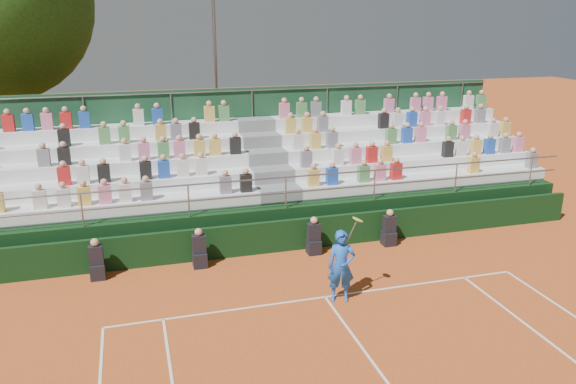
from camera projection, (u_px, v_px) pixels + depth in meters
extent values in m
plane|color=#C45420|center=(325.00, 297.00, 14.51)|extent=(90.00, 90.00, 0.00)
cube|color=white|center=(325.00, 297.00, 14.51)|extent=(11.00, 0.06, 0.01)
cube|color=white|center=(377.00, 368.00, 11.58)|extent=(0.06, 6.40, 0.01)
cube|color=black|center=(291.00, 235.00, 17.30)|extent=(20.00, 0.15, 1.00)
cube|color=black|center=(98.00, 271.00, 15.48)|extent=(0.40, 0.40, 0.44)
cube|color=black|center=(96.00, 255.00, 15.34)|extent=(0.38, 0.25, 0.55)
sphere|color=tan|center=(95.00, 242.00, 15.22)|extent=(0.22, 0.22, 0.22)
cube|color=black|center=(200.00, 260.00, 16.22)|extent=(0.40, 0.40, 0.44)
cube|color=black|center=(199.00, 244.00, 16.08)|extent=(0.38, 0.25, 0.55)
sphere|color=tan|center=(198.00, 232.00, 15.96)|extent=(0.22, 0.22, 0.22)
cube|color=black|center=(314.00, 247.00, 17.13)|extent=(0.40, 0.40, 0.44)
cube|color=black|center=(314.00, 232.00, 16.98)|extent=(0.38, 0.25, 0.55)
sphere|color=tan|center=(314.00, 220.00, 16.87)|extent=(0.22, 0.22, 0.22)
cube|color=black|center=(389.00, 238.00, 17.78)|extent=(0.40, 0.40, 0.44)
cube|color=black|center=(389.00, 224.00, 17.64)|extent=(0.38, 0.25, 0.55)
sphere|color=tan|center=(390.00, 213.00, 17.53)|extent=(0.22, 0.22, 0.22)
cube|color=black|center=(267.00, 201.00, 20.11)|extent=(20.00, 5.20, 1.20)
cube|color=silver|center=(108.00, 208.00, 16.93)|extent=(9.30, 0.85, 0.42)
cube|color=silver|center=(425.00, 181.00, 19.74)|extent=(9.30, 0.85, 0.42)
cube|color=slate|center=(279.00, 193.00, 18.33)|extent=(1.40, 0.85, 0.42)
cube|color=silver|center=(107.00, 187.00, 17.59)|extent=(9.30, 0.85, 0.42)
cube|color=silver|center=(414.00, 164.00, 20.39)|extent=(9.30, 0.85, 0.42)
cube|color=slate|center=(272.00, 174.00, 18.99)|extent=(1.40, 0.85, 0.42)
cube|color=silver|center=(106.00, 167.00, 18.24)|extent=(9.30, 0.85, 0.42)
cube|color=silver|center=(404.00, 147.00, 21.04)|extent=(9.30, 0.85, 0.42)
cube|color=slate|center=(266.00, 157.00, 19.64)|extent=(1.40, 0.85, 0.42)
cube|color=silver|center=(106.00, 149.00, 18.90)|extent=(9.30, 0.85, 0.42)
cube|color=silver|center=(395.00, 132.00, 21.70)|extent=(9.30, 0.85, 0.42)
cube|color=slate|center=(260.00, 140.00, 20.30)|extent=(1.40, 0.85, 0.42)
cube|color=silver|center=(105.00, 132.00, 19.55)|extent=(9.30, 0.85, 0.42)
cube|color=silver|center=(386.00, 118.00, 22.35)|extent=(9.30, 0.85, 0.42)
cube|color=slate|center=(255.00, 124.00, 20.95)|extent=(1.40, 0.85, 0.42)
cube|color=#1A4529|center=(252.00, 145.00, 21.70)|extent=(20.00, 0.12, 4.40)
cylinder|color=gray|center=(286.00, 177.00, 17.30)|extent=(20.00, 0.05, 0.05)
cylinder|color=gray|center=(252.00, 90.00, 20.98)|extent=(20.00, 0.05, 0.05)
cube|color=silver|center=(40.00, 199.00, 16.17)|extent=(0.36, 0.24, 0.56)
cube|color=silver|center=(64.00, 197.00, 16.34)|extent=(0.36, 0.24, 0.56)
cube|color=gold|center=(84.00, 196.00, 16.49)|extent=(0.36, 0.24, 0.56)
cube|color=pink|center=(105.00, 194.00, 16.64)|extent=(0.36, 0.24, 0.56)
cube|color=silver|center=(125.00, 193.00, 16.79)|extent=(0.36, 0.24, 0.56)
cube|color=slate|center=(146.00, 191.00, 16.96)|extent=(0.36, 0.24, 0.56)
cube|color=slate|center=(225.00, 185.00, 17.59)|extent=(0.36, 0.24, 0.56)
cube|color=black|center=(246.00, 183.00, 17.76)|extent=(0.36, 0.24, 0.56)
cube|color=red|center=(64.00, 176.00, 16.99)|extent=(0.36, 0.24, 0.56)
cube|color=silver|center=(83.00, 175.00, 17.13)|extent=(0.36, 0.24, 0.56)
cube|color=black|center=(104.00, 173.00, 17.29)|extent=(0.36, 0.24, 0.56)
cube|color=black|center=(146.00, 170.00, 17.62)|extent=(0.36, 0.24, 0.56)
cube|color=#1E4CB2|center=(164.00, 169.00, 17.77)|extent=(0.36, 0.24, 0.56)
cube|color=silver|center=(183.00, 168.00, 17.92)|extent=(0.36, 0.24, 0.56)
cube|color=silver|center=(201.00, 166.00, 18.08)|extent=(0.36, 0.24, 0.56)
cube|color=slate|center=(44.00, 157.00, 17.48)|extent=(0.36, 0.24, 0.56)
cube|color=black|center=(64.00, 156.00, 17.64)|extent=(0.36, 0.24, 0.56)
cube|color=silver|center=(125.00, 152.00, 18.12)|extent=(0.36, 0.24, 0.56)
cube|color=pink|center=(144.00, 151.00, 18.28)|extent=(0.36, 0.24, 0.56)
cube|color=#4C8C4C|center=(163.00, 150.00, 18.44)|extent=(0.36, 0.24, 0.56)
cube|color=pink|center=(180.00, 149.00, 18.58)|extent=(0.36, 0.24, 0.56)
cube|color=gold|center=(200.00, 148.00, 18.75)|extent=(0.36, 0.24, 0.56)
cube|color=gold|center=(215.00, 147.00, 18.89)|extent=(0.36, 0.24, 0.56)
cube|color=black|center=(235.00, 146.00, 19.07)|extent=(0.36, 0.24, 0.56)
cube|color=black|center=(64.00, 138.00, 18.29)|extent=(0.36, 0.24, 0.56)
cube|color=#4C8C4C|center=(105.00, 136.00, 18.62)|extent=(0.36, 0.24, 0.56)
cube|color=#4C8C4C|center=(124.00, 135.00, 18.78)|extent=(0.36, 0.24, 0.56)
cube|color=gold|center=(161.00, 133.00, 19.09)|extent=(0.36, 0.24, 0.56)
cube|color=slate|center=(176.00, 132.00, 19.23)|extent=(0.36, 0.24, 0.56)
cube|color=black|center=(194.00, 131.00, 19.39)|extent=(0.36, 0.24, 0.56)
cube|color=red|center=(8.00, 123.00, 18.48)|extent=(0.36, 0.24, 0.56)
cube|color=#1E4CB2|center=(28.00, 122.00, 18.64)|extent=(0.36, 0.24, 0.56)
cube|color=pink|center=(47.00, 121.00, 18.79)|extent=(0.36, 0.24, 0.56)
cube|color=red|center=(66.00, 121.00, 18.95)|extent=(0.36, 0.24, 0.56)
cube|color=#1E4CB2|center=(84.00, 120.00, 19.10)|extent=(0.36, 0.24, 0.56)
cube|color=silver|center=(138.00, 117.00, 19.57)|extent=(0.36, 0.24, 0.56)
cube|color=#1E4CB2|center=(157.00, 116.00, 19.74)|extent=(0.36, 0.24, 0.56)
cube|color=gold|center=(209.00, 114.00, 20.22)|extent=(0.36, 0.24, 0.56)
cube|color=#4C8C4C|center=(224.00, 113.00, 20.36)|extent=(0.36, 0.24, 0.56)
cube|color=gold|center=(313.00, 178.00, 18.35)|extent=(0.36, 0.24, 0.56)
cube|color=#1E4CB2|center=(332.00, 176.00, 18.52)|extent=(0.36, 0.24, 0.56)
cube|color=#4C8C4C|center=(363.00, 174.00, 18.81)|extent=(0.36, 0.24, 0.56)
cube|color=pink|center=(380.00, 172.00, 18.97)|extent=(0.36, 0.24, 0.56)
cube|color=red|center=(396.00, 171.00, 19.13)|extent=(0.36, 0.24, 0.56)
cube|color=gold|center=(474.00, 165.00, 19.92)|extent=(0.36, 0.24, 0.56)
cube|color=slate|center=(532.00, 160.00, 20.56)|extent=(0.36, 0.24, 0.56)
cube|color=slate|center=(306.00, 159.00, 19.01)|extent=(0.36, 0.24, 0.56)
cube|color=silver|center=(338.00, 157.00, 19.31)|extent=(0.36, 0.24, 0.56)
cube|color=pink|center=(355.00, 156.00, 19.48)|extent=(0.36, 0.24, 0.56)
cube|color=red|center=(372.00, 155.00, 19.64)|extent=(0.36, 0.24, 0.56)
cube|color=gold|center=(387.00, 153.00, 19.79)|extent=(0.36, 0.24, 0.56)
cube|color=black|center=(448.00, 149.00, 20.43)|extent=(0.36, 0.24, 0.56)
cube|color=silver|center=(461.00, 148.00, 20.57)|extent=(0.36, 0.24, 0.56)
cube|color=gold|center=(476.00, 147.00, 20.73)|extent=(0.36, 0.24, 0.56)
cube|color=#1E4CB2|center=(489.00, 146.00, 20.88)|extent=(0.36, 0.24, 0.56)
cube|color=slate|center=(505.00, 145.00, 21.06)|extent=(0.36, 0.24, 0.56)
cube|color=pink|center=(518.00, 144.00, 21.21)|extent=(0.36, 0.24, 0.56)
cube|color=silver|center=(298.00, 142.00, 19.65)|extent=(0.36, 0.24, 0.56)
cube|color=gold|center=(315.00, 141.00, 19.82)|extent=(0.36, 0.24, 0.56)
cube|color=slate|center=(332.00, 140.00, 19.99)|extent=(0.36, 0.24, 0.56)
cube|color=#4C8C4C|center=(391.00, 136.00, 20.59)|extent=(0.36, 0.24, 0.56)
cube|color=#1E4CB2|center=(407.00, 135.00, 20.76)|extent=(0.36, 0.24, 0.56)
cube|color=pink|center=(420.00, 134.00, 20.90)|extent=(0.36, 0.24, 0.56)
cube|color=#4C8C4C|center=(451.00, 132.00, 21.24)|extent=(0.36, 0.24, 0.56)
cube|color=pink|center=(464.00, 132.00, 21.39)|extent=(0.36, 0.24, 0.56)
cube|color=silver|center=(492.00, 130.00, 21.71)|extent=(0.36, 0.24, 0.56)
cube|color=gold|center=(505.00, 129.00, 21.86)|extent=(0.36, 0.24, 0.56)
cube|color=gold|center=(291.00, 126.00, 20.30)|extent=(0.36, 0.24, 0.56)
cube|color=gold|center=(307.00, 125.00, 20.46)|extent=(0.36, 0.24, 0.56)
cube|color=slate|center=(323.00, 124.00, 20.62)|extent=(0.36, 0.24, 0.56)
cube|color=black|center=(383.00, 121.00, 21.26)|extent=(0.36, 0.24, 0.56)
cube|color=silver|center=(398.00, 120.00, 21.42)|extent=(0.36, 0.24, 0.56)
cube|color=#1E4CB2|center=(412.00, 119.00, 21.57)|extent=(0.36, 0.24, 0.56)
cube|color=pink|center=(425.00, 119.00, 21.72)|extent=(0.36, 0.24, 0.56)
cube|color=silver|center=(440.00, 118.00, 21.89)|extent=(0.36, 0.24, 0.56)
cube|color=red|center=(466.00, 116.00, 22.19)|extent=(0.36, 0.24, 0.56)
cube|color=slate|center=(480.00, 116.00, 22.36)|extent=(0.36, 0.24, 0.56)
cube|color=pink|center=(284.00, 111.00, 20.96)|extent=(0.36, 0.24, 0.56)
cube|color=#4C8C4C|center=(302.00, 110.00, 21.13)|extent=(0.36, 0.24, 0.56)
cube|color=slate|center=(316.00, 109.00, 21.28)|extent=(0.36, 0.24, 0.56)
cube|color=silver|center=(346.00, 108.00, 21.61)|extent=(0.36, 0.24, 0.56)
cube|color=#4C8C4C|center=(360.00, 107.00, 21.76)|extent=(0.36, 0.24, 0.56)
cube|color=pink|center=(389.00, 106.00, 22.08)|extent=(0.36, 0.24, 0.56)
cube|color=pink|center=(415.00, 105.00, 22.38)|extent=(0.36, 0.24, 0.56)
cube|color=pink|center=(428.00, 104.00, 22.53)|extent=(0.36, 0.24, 0.56)
cube|color=pink|center=(442.00, 103.00, 22.69)|extent=(0.36, 0.24, 0.56)
cube|color=silver|center=(468.00, 102.00, 23.01)|extent=(0.36, 0.24, 0.56)
cube|color=#4C8C4C|center=(481.00, 102.00, 23.16)|extent=(0.36, 0.24, 0.56)
imported|color=blue|center=(341.00, 266.00, 14.10)|extent=(0.78, 0.62, 1.88)
cylinder|color=gray|center=(352.00, 231.00, 13.90)|extent=(0.26, 0.03, 0.51)
cylinder|color=#E5D866|center=(358.00, 220.00, 13.84)|extent=(0.26, 0.28, 0.14)
cylinder|color=#3B2715|center=(10.00, 135.00, 23.63)|extent=(0.50, 0.50, 4.35)
cylinder|color=gray|center=(216.00, 79.00, 25.93)|extent=(0.16, 0.16, 8.37)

